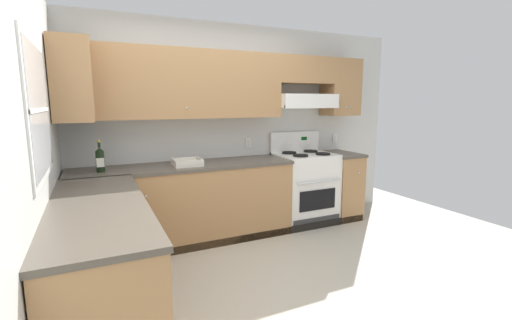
{
  "coord_description": "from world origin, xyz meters",
  "views": [
    {
      "loc": [
        -1.25,
        -2.58,
        1.6
      ],
      "look_at": [
        0.3,
        0.7,
        1.0
      ],
      "focal_mm": 24.53,
      "sensor_mm": 36.0,
      "label": 1
    }
  ],
  "objects": [
    {
      "name": "ground_plane",
      "position": [
        0.0,
        0.0,
        0.0
      ],
      "size": [
        7.04,
        7.04,
        0.0
      ],
      "primitive_type": "plane",
      "color": "#B2AA99"
    },
    {
      "name": "wall_back",
      "position": [
        0.39,
        1.53,
        1.48
      ],
      "size": [
        4.68,
        0.57,
        2.55
      ],
      "color": "silver",
      "rests_on": "ground_plane"
    },
    {
      "name": "wall_left",
      "position": [
        -1.59,
        0.23,
        1.34
      ],
      "size": [
        0.47,
        4.0,
        2.55
      ],
      "color": "silver",
      "rests_on": "ground_plane"
    },
    {
      "name": "counter_back_run",
      "position": [
        -0.02,
        1.24,
        0.45
      ],
      "size": [
        3.6,
        0.65,
        0.91
      ],
      "color": "#A87A4C",
      "rests_on": "ground_plane"
    },
    {
      "name": "counter_left_run",
      "position": [
        -1.24,
        -0.0,
        0.45
      ],
      "size": [
        0.63,
        1.91,
        0.91
      ],
      "color": "#A87A4C",
      "rests_on": "ground_plane"
    },
    {
      "name": "stove",
      "position": [
        1.28,
        1.25,
        0.48
      ],
      "size": [
        0.76,
        0.62,
        1.2
      ],
      "color": "white",
      "rests_on": "ground_plane"
    },
    {
      "name": "wine_bottle",
      "position": [
        -1.19,
        1.2,
        1.04
      ],
      "size": [
        0.08,
        0.08,
        0.32
      ],
      "color": "black",
      "rests_on": "counter_back_run"
    },
    {
      "name": "bowl",
      "position": [
        -0.32,
        1.17,
        0.94
      ],
      "size": [
        0.31,
        0.26,
        0.08
      ],
      "color": "beige",
      "rests_on": "counter_back_run"
    }
  ]
}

